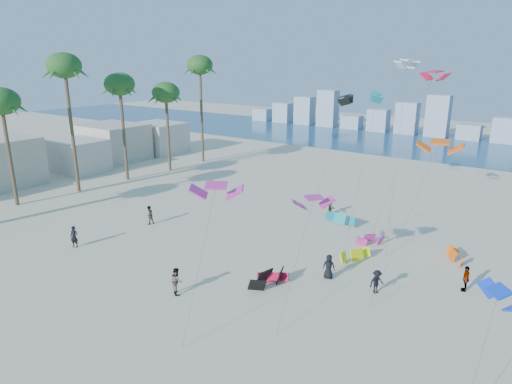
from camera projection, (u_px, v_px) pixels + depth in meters
The scene contains 10 objects.
ground at pixel (72, 310), 28.34m from camera, with size 220.00×220.00×0.00m, color beige.
ocean at pixel (414, 143), 84.48m from camera, with size 220.00×220.00×0.00m, color navy.
kitesurfer_near at pixel (74, 237), 37.60m from camera, with size 0.68×0.45×1.87m, color black.
kitesurfer_mid at pixel (177, 281), 30.15m from camera, with size 0.92×0.72×1.89m, color gray.
kitesurfers_far at pixel (332, 247), 35.75m from camera, with size 36.98×13.99×1.86m.
grounded_kites at pixel (341, 251), 36.04m from camera, with size 13.67×16.39×1.04m.
flying_kites at pixel (381, 122), 33.36m from camera, with size 20.64×29.19×15.79m.
palm_row at pixel (73, 90), 50.00m from camera, with size 7.12×44.80×16.09m.
beachfront_buildings at pixel (64, 153), 62.53m from camera, with size 11.50×43.00×6.00m.
distant_skyline at pixel (424, 120), 92.05m from camera, with size 85.00×3.00×8.40m.
Camera 1 is at (24.04, -13.52, 15.41)m, focal length 31.21 mm.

